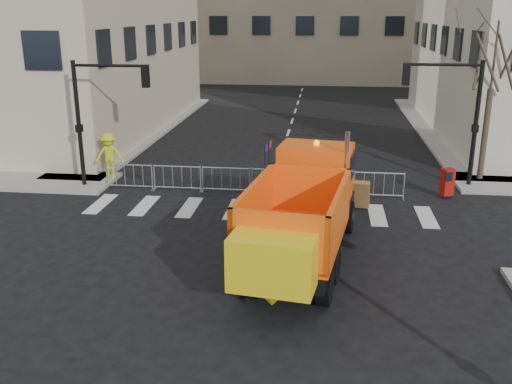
# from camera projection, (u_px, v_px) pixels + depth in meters

# --- Properties ---
(ground) EXTENTS (120.00, 120.00, 0.00)m
(ground) POSITION_uv_depth(u_px,v_px,m) (243.00, 273.00, 16.67)
(ground) COLOR black
(ground) RESTS_ON ground
(sidewalk_back) EXTENTS (64.00, 5.00, 0.15)m
(sidewalk_back) POSITION_uv_depth(u_px,v_px,m) (271.00, 186.00, 24.68)
(sidewalk_back) COLOR gray
(sidewalk_back) RESTS_ON ground
(traffic_light_left) EXTENTS (0.18, 0.18, 5.40)m
(traffic_light_left) POSITION_uv_depth(u_px,v_px,m) (79.00, 126.00, 23.84)
(traffic_light_left) COLOR black
(traffic_light_left) RESTS_ON ground
(traffic_light_right) EXTENTS (0.18, 0.18, 5.40)m
(traffic_light_right) POSITION_uv_depth(u_px,v_px,m) (475.00, 126.00, 23.85)
(traffic_light_right) COLOR black
(traffic_light_right) RESTS_ON ground
(crowd_barriers) EXTENTS (12.60, 0.60, 1.10)m
(crowd_barriers) POSITION_uv_depth(u_px,v_px,m) (251.00, 180.00, 23.77)
(crowd_barriers) COLOR #9EA0A5
(crowd_barriers) RESTS_ON ground
(street_tree) EXTENTS (3.00, 3.00, 7.50)m
(street_tree) POSITION_uv_depth(u_px,v_px,m) (490.00, 98.00, 24.39)
(street_tree) COLOR #382B21
(street_tree) RESTS_ON ground
(plow_truck) EXTENTS (4.11, 10.15, 3.83)m
(plow_truck) POSITION_uv_depth(u_px,v_px,m) (303.00, 210.00, 16.90)
(plow_truck) COLOR black
(plow_truck) RESTS_ON ground
(cop_a) EXTENTS (0.86, 0.85, 2.01)m
(cop_a) POSITION_uv_depth(u_px,v_px,m) (304.00, 178.00, 22.47)
(cop_a) COLOR black
(cop_a) RESTS_ON ground
(cop_b) EXTENTS (1.02, 0.83, 1.98)m
(cop_b) POSITION_uv_depth(u_px,v_px,m) (295.00, 190.00, 21.12)
(cop_b) COLOR black
(cop_b) RESTS_ON ground
(cop_c) EXTENTS (1.25, 0.95, 1.97)m
(cop_c) POSITION_uv_depth(u_px,v_px,m) (340.00, 182.00, 22.05)
(cop_c) COLOR black
(cop_c) RESTS_ON ground
(worker) EXTENTS (1.40, 0.95, 2.00)m
(worker) POSITION_uv_depth(u_px,v_px,m) (109.00, 155.00, 25.42)
(worker) COLOR #CFD819
(worker) RESTS_ON sidewalk_back
(newspaper_box) EXTENTS (0.58, 0.55, 1.10)m
(newspaper_box) POSITION_uv_depth(u_px,v_px,m) (447.00, 182.00, 23.07)
(newspaper_box) COLOR #A5140C
(newspaper_box) RESTS_ON sidewalk_back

